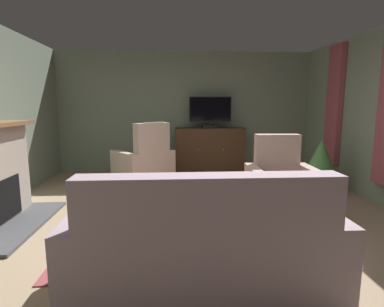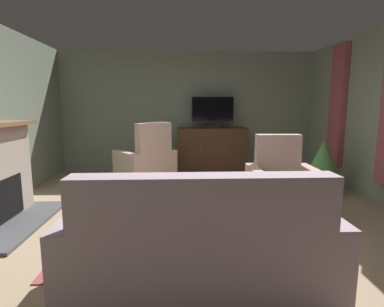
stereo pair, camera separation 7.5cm
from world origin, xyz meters
name	(u,v)px [view 1 (the left image)]	position (x,y,z in m)	size (l,w,h in m)	color
ground_plane	(196,228)	(0.00, 0.00, -0.02)	(6.21, 7.28, 0.04)	tan
wall_back	(185,112)	(0.00, 3.39, 1.33)	(6.21, 0.10, 2.65)	gray
curtain_panel_far	(334,106)	(2.75, 2.05, 1.46)	(0.10, 0.44, 2.23)	#A34C56
rug_central	(165,233)	(-0.38, -0.17, 0.01)	(2.11, 2.00, 0.01)	#9E474C
tv_cabinet	(210,151)	(0.52, 3.04, 0.47)	(1.49, 0.46, 0.99)	black
television	(210,111)	(0.52, 2.99, 1.35)	(0.90, 0.20, 0.67)	black
coffee_table	(191,199)	(-0.08, -0.18, 0.42)	(1.06, 0.51, 0.47)	#422B19
tv_remote	(179,193)	(-0.22, -0.18, 0.49)	(0.17, 0.05, 0.02)	black
sofa_floral	(204,252)	(-0.04, -1.29, 0.33)	(2.09, 0.91, 1.02)	#AD93A3
armchair_facing_sofa	(145,166)	(-0.81, 2.07, 0.36)	(1.23, 1.21, 1.19)	#C6B29E
armchair_in_far_corner	(282,191)	(1.17, 0.30, 0.34)	(0.90, 0.88, 1.08)	#BC9E8E
potted_plant_on_hearth_side	(321,163)	(2.20, 1.34, 0.52)	(0.57, 0.57, 0.92)	#99664C
cat	(93,224)	(-1.23, -0.07, 0.09)	(0.42, 0.66, 0.20)	#937A5B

